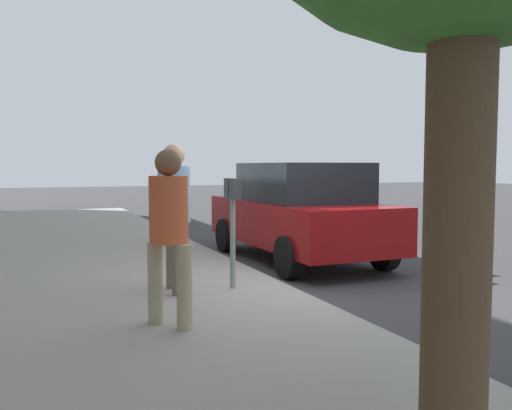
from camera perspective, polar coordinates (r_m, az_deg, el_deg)
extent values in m
plane|color=#38383A|center=(7.47, 2.61, -9.15)|extent=(80.00, 80.00, 0.00)
cube|color=gray|center=(6.78, -21.40, -10.16)|extent=(28.00, 6.00, 0.15)
cylinder|color=gray|center=(6.94, -2.47, -4.08)|extent=(0.07, 0.07, 1.15)
cube|color=#383D42|center=(6.78, -2.20, 1.71)|extent=(0.16, 0.11, 0.26)
cube|color=#383D42|center=(6.97, -2.77, 1.78)|extent=(0.16, 0.11, 0.26)
cube|color=#268C33|center=(6.80, -1.73, 1.89)|extent=(0.10, 0.01, 0.10)
cube|color=#268C33|center=(6.99, -2.31, 1.95)|extent=(0.10, 0.01, 0.10)
cylinder|color=#726656|center=(7.03, -8.86, -5.17)|extent=(0.15, 0.15, 0.87)
cylinder|color=#726656|center=(6.64, -8.24, -5.71)|extent=(0.15, 0.15, 0.87)
cylinder|color=#8CB7E0|center=(6.75, -8.63, 1.12)|extent=(0.40, 0.40, 0.69)
sphere|color=tan|center=(6.74, -8.67, 5.21)|extent=(0.27, 0.27, 0.27)
cylinder|color=tan|center=(5.51, -10.57, -8.04)|extent=(0.15, 0.15, 0.82)
cylinder|color=tan|center=(5.27, -7.57, -8.58)|extent=(0.15, 0.15, 0.82)
cylinder|color=#D85933|center=(5.28, -9.20, -0.48)|extent=(0.38, 0.38, 0.65)
sphere|color=brown|center=(5.26, -9.25, 4.44)|extent=(0.26, 0.26, 0.26)
cube|color=maroon|center=(9.86, 4.36, -1.73)|extent=(4.40, 1.85, 0.76)
cube|color=black|center=(9.64, 4.92, 2.42)|extent=(2.20, 1.70, 0.68)
cylinder|color=black|center=(10.87, -3.21, -3.20)|extent=(0.66, 0.22, 0.66)
cylinder|color=black|center=(11.57, 4.99, -2.77)|extent=(0.66, 0.22, 0.66)
cylinder|color=black|center=(8.26, 3.44, -5.54)|extent=(0.66, 0.22, 0.66)
cylinder|color=black|center=(9.16, 13.35, -4.69)|extent=(0.66, 0.22, 0.66)
cylinder|color=brown|center=(2.73, 20.49, -1.33)|extent=(0.32, 0.32, 2.64)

